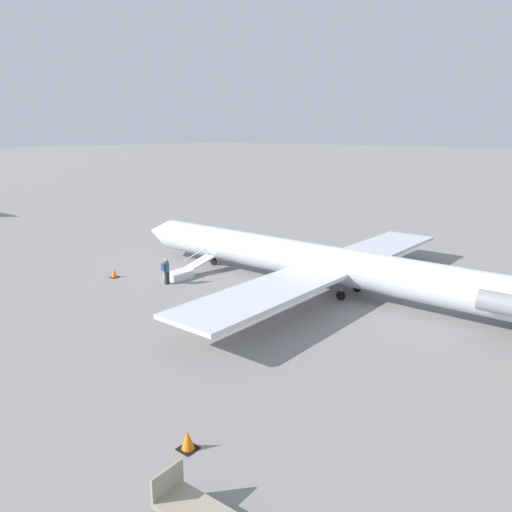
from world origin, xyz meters
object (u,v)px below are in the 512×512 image
(boarding_stairs, at_px, (183,272))
(luggage_cart, at_px, (193,509))
(airplane_main, at_px, (325,263))
(passenger, at_px, (166,269))

(boarding_stairs, relative_size, luggage_cart, 1.79)
(airplane_main, relative_size, boarding_stairs, 8.09)
(luggage_cart, bearing_deg, boarding_stairs, -44.28)
(passenger, bearing_deg, airplane_main, -57.86)
(boarding_stairs, xyz_separation_m, luggage_cart, (-16.85, 14.97, 0.10))
(airplane_main, bearing_deg, luggage_cart, 112.37)
(boarding_stairs, bearing_deg, airplane_main, -67.80)
(passenger, bearing_deg, boarding_stairs, 10.00)
(airplane_main, relative_size, luggage_cart, 14.47)
(airplane_main, xyz_separation_m, luggage_cart, (-7.86, 18.72, -1.32))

